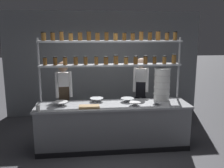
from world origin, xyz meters
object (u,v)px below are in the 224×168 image
prep_bowl_near_left (127,100)px  container_stack (162,84)px  spice_shelf_unit (111,54)px  serving_cup_front (38,108)px  cutting_board (89,107)px  prep_bowl_center_back (135,104)px  prep_bowl_near_right (97,100)px  prep_bowl_far_left (157,103)px  chef_center (141,89)px  chef_left (64,95)px  prep_bowl_center_front (61,104)px

prep_bowl_near_left → container_stack: bearing=6.1°
spice_shelf_unit → serving_cup_front: 1.82m
cutting_board → prep_bowl_center_back: prep_bowl_center_back is taller
prep_bowl_near_right → serving_cup_front: 1.23m
spice_shelf_unit → prep_bowl_far_left: bearing=-27.4°
spice_shelf_unit → chef_center: size_ratio=1.69×
prep_bowl_center_back → chef_left: bearing=153.9°
chef_center → serving_cup_front: chef_center is taller
prep_bowl_far_left → serving_cup_front: (-2.31, -0.17, 0.03)m
prep_bowl_near_left → prep_bowl_center_back: (0.10, -0.29, -0.01)m
spice_shelf_unit → cutting_board: spice_shelf_unit is taller
prep_bowl_center_front → serving_cup_front: size_ratio=2.65×
prep_bowl_center_front → prep_bowl_near_right: 0.75m
prep_bowl_near_left → prep_bowl_near_right: bearing=173.0°
chef_left → serving_cup_front: bearing=-122.2°
cutting_board → prep_bowl_center_back: (0.91, 0.02, 0.02)m
container_stack → prep_bowl_center_back: container_stack is taller
serving_cup_front → prep_bowl_near_left: bearing=14.2°
chef_left → cutting_board: bearing=-60.4°
container_stack → prep_bowl_near_left: container_stack is taller
spice_shelf_unit → chef_left: (-1.02, 0.24, -0.90)m
chef_left → serving_cup_front: size_ratio=16.21×
prep_bowl_near_left → chef_left: bearing=162.6°
cutting_board → serving_cup_front: (-0.95, -0.13, 0.04)m
prep_bowl_center_back → serving_cup_front: serving_cup_front is taller
chef_center → container_stack: bearing=-44.3°
container_stack → cutting_board: bearing=-166.0°
chef_center → cutting_board: size_ratio=4.43×
prep_bowl_near_left → prep_bowl_far_left: (0.55, -0.27, -0.01)m
chef_center → prep_bowl_center_front: size_ratio=6.24×
prep_bowl_near_left → prep_bowl_far_left: bearing=-26.3°
chef_center → prep_bowl_center_back: bearing=-94.6°
chef_left → cutting_board: 0.91m
spice_shelf_unit → chef_center: 1.24m
prep_bowl_near_left → serving_cup_front: size_ratio=2.61×
chef_left → chef_center: size_ratio=0.98×
container_stack → prep_bowl_near_left: 0.82m
cutting_board → prep_bowl_near_left: size_ratio=1.43×
prep_bowl_near_left → cutting_board: bearing=-159.0°
container_stack → prep_bowl_center_back: 0.82m
cutting_board → prep_bowl_near_left: (0.81, 0.31, 0.03)m
cutting_board → prep_bowl_center_front: 0.59m
spice_shelf_unit → cutting_board: bearing=-135.0°
prep_bowl_center_back → prep_bowl_far_left: size_ratio=1.34×
prep_bowl_far_left → serving_cup_front: serving_cup_front is taller
cutting_board → prep_bowl_far_left: bearing=1.5°
prep_bowl_center_back → serving_cup_front: (-1.86, -0.16, 0.02)m
prep_bowl_center_back → prep_bowl_near_right: 0.83m
container_stack → cutting_board: container_stack is taller
container_stack → serving_cup_front: (-2.51, -0.52, -0.29)m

